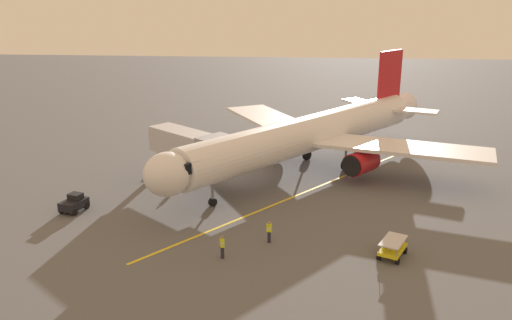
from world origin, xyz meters
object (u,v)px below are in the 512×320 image
object	(u,v)px
ground_crew_marshaller	(222,247)
tug_starboard_side	(74,203)
airplane	(311,134)
baggage_cart_portside	(203,140)
ground_crew_wing_walker	(269,231)
ground_crew_loader	(182,174)
jet_bridge	(194,148)
baggage_cart_near_nose	(393,248)

from	to	relation	value
ground_crew_marshaller	tug_starboard_side	world-z (taller)	ground_crew_marshaller
airplane	baggage_cart_portside	size ratio (longest dim) A/B	11.59
ground_crew_marshaller	ground_crew_wing_walker	world-z (taller)	same
baggage_cart_portside	tug_starboard_side	bearing A→B (deg)	72.15
ground_crew_marshaller	ground_crew_loader	size ratio (longest dim) A/B	1.00
airplane	ground_crew_wing_walker	world-z (taller)	airplane
jet_bridge	baggage_cart_near_nose	world-z (taller)	jet_bridge
baggage_cart_portside	baggage_cart_near_nose	bearing A→B (deg)	124.43
jet_bridge	baggage_cart_portside	world-z (taller)	jet_bridge
ground_crew_marshaller	tug_starboard_side	size ratio (longest dim) A/B	0.65
airplane	ground_crew_marshaller	size ratio (longest dim) A/B	19.96
ground_crew_loader	tug_starboard_side	xyz separation A→B (m)	(7.60, 8.06, -0.18)
jet_bridge	ground_crew_loader	distance (m)	3.24
airplane	baggage_cart_near_nose	xyz separation A→B (m)	(-5.72, 18.90, -3.35)
baggage_cart_portside	jet_bridge	bearing A→B (deg)	97.97
ground_crew_wing_walker	ground_crew_marshaller	bearing A→B (deg)	41.93
ground_crew_marshaller	ground_crew_wing_walker	bearing A→B (deg)	-138.07
airplane	baggage_cart_portside	bearing A→B (deg)	-33.46
ground_crew_marshaller	jet_bridge	bearing A→B (deg)	-71.36
airplane	ground_crew_loader	world-z (taller)	airplane
ground_crew_marshaller	ground_crew_loader	distance (m)	16.59
ground_crew_marshaller	baggage_cart_near_nose	xyz separation A→B (m)	(-11.96, -1.38, -0.23)
airplane	ground_crew_loader	distance (m)	13.92
tug_starboard_side	airplane	bearing A→B (deg)	-147.22
airplane	jet_bridge	world-z (taller)	airplane
ground_crew_wing_walker	ground_crew_loader	xyz separation A→B (m)	(9.49, -12.52, 0.00)
ground_crew_marshaller	ground_crew_wing_walker	xyz separation A→B (m)	(-3.10, -2.79, 0.00)
jet_bridge	ground_crew_wing_walker	world-z (taller)	jet_bridge
airplane	jet_bridge	distance (m)	12.50
ground_crew_wing_walker	jet_bridge	bearing A→B (deg)	-56.03
ground_crew_marshaller	baggage_cart_near_nose	world-z (taller)	ground_crew_marshaller
jet_bridge	ground_crew_marshaller	xyz separation A→B (m)	(-4.99, 14.80, -2.88)
jet_bridge	baggage_cart_portside	bearing A→B (deg)	-82.03
baggage_cart_portside	airplane	bearing A→B (deg)	146.54
baggage_cart_near_nose	tug_starboard_side	xyz separation A→B (m)	(25.95, -5.87, 0.05)
tug_starboard_side	baggage_cart_near_nose	bearing A→B (deg)	167.25
jet_bridge	tug_starboard_side	bearing A→B (deg)	39.98
baggage_cart_near_nose	ground_crew_loader	bearing A→B (deg)	-37.21
baggage_cart_portside	tug_starboard_side	distance (m)	22.86
ground_crew_wing_walker	ground_crew_loader	world-z (taller)	same
ground_crew_marshaller	baggage_cart_portside	bearing A→B (deg)	-76.47
airplane	ground_crew_loader	bearing A→B (deg)	21.47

